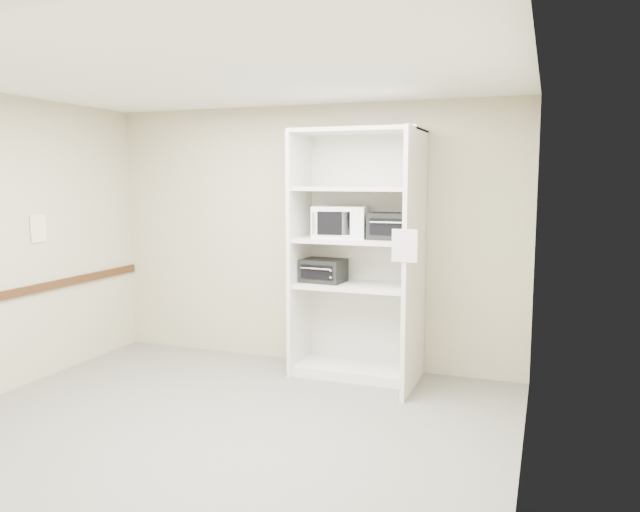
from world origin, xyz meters
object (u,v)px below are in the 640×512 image
(shelving_unit, at_px, (362,263))
(toaster_oven_upper, at_px, (393,226))
(microwave, at_px, (341,222))
(toaster_oven_lower, at_px, (323,271))

(shelving_unit, xyz_separation_m, toaster_oven_upper, (0.30, 0.02, 0.37))
(microwave, bearing_deg, toaster_oven_upper, -6.52)
(shelving_unit, distance_m, toaster_oven_lower, 0.41)
(toaster_oven_lower, bearing_deg, toaster_oven_upper, 6.98)
(shelving_unit, bearing_deg, microwave, 177.18)
(toaster_oven_upper, bearing_deg, toaster_oven_lower, -177.28)
(microwave, relative_size, toaster_oven_upper, 1.17)
(toaster_oven_upper, distance_m, toaster_oven_lower, 0.84)
(microwave, height_order, toaster_oven_lower, microwave)
(shelving_unit, xyz_separation_m, microwave, (-0.22, 0.01, 0.39))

